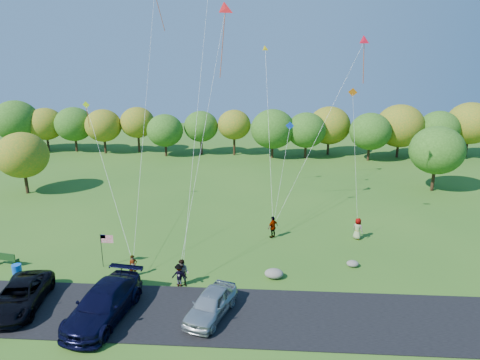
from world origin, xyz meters
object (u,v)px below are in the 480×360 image
at_px(minivan_dark, 20,296).
at_px(flyer_a, 133,266).
at_px(minivan_silver, 211,304).
at_px(flyer_c, 179,275).
at_px(flyer_d, 273,227).
at_px(park_bench, 5,259).
at_px(flyer_b, 183,273).
at_px(minivan_navy, 104,304).
at_px(trash_barrel, 17,271).
at_px(flyer_e, 358,229).

relative_size(minivan_dark, flyer_a, 3.56).
xyz_separation_m(minivan_silver, flyer_c, (-2.59, 3.38, -0.04)).
bearing_deg(flyer_d, minivan_silver, 27.34).
bearing_deg(park_bench, flyer_b, 2.27).
distance_m(minivan_navy, trash_barrel, 9.11).
bearing_deg(trash_barrel, park_bench, 138.94).
xyz_separation_m(flyer_a, park_bench, (-9.99, 0.94, -0.24)).
relative_size(minivan_navy, trash_barrel, 6.87).
distance_m(flyer_b, trash_barrel, 11.88).
bearing_deg(minivan_navy, flyer_a, 95.94).
xyz_separation_m(flyer_a, flyer_b, (3.73, -1.06, 0.16)).
bearing_deg(minivan_navy, flyer_e, 44.19).
bearing_deg(minivan_silver, minivan_dark, -162.49).
bearing_deg(flyer_c, minivan_dark, 16.68).
xyz_separation_m(minivan_dark, flyer_a, (5.75, 4.35, -0.05)).
xyz_separation_m(flyer_b, flyer_e, (13.31, 8.54, -0.02)).
distance_m(flyer_c, flyer_d, 10.55).
bearing_deg(flyer_c, minivan_silver, 124.87).
xyz_separation_m(flyer_d, trash_barrel, (-18.02, -7.97, -0.49)).
distance_m(flyer_a, park_bench, 10.03).
bearing_deg(flyer_c, park_bench, -11.23).
bearing_deg(minivan_silver, minivan_navy, -156.34).
xyz_separation_m(flyer_b, flyer_c, (-0.21, -0.04, -0.14)).
xyz_separation_m(minivan_dark, minivan_silver, (11.85, -0.14, 0.00)).
bearing_deg(flyer_d, flyer_e, 136.60).
xyz_separation_m(minivan_dark, park_bench, (-4.23, 5.29, -0.29)).
height_order(minivan_navy, park_bench, minivan_navy).
height_order(flyer_b, trash_barrel, flyer_b).
bearing_deg(minivan_dark, minivan_navy, -15.84).
height_order(minivan_silver, flyer_b, flyer_b).
relative_size(flyer_a, park_bench, 0.85).
bearing_deg(flyer_e, flyer_d, 45.13).
xyz_separation_m(minivan_silver, trash_barrel, (-14.24, 3.81, -0.38)).
height_order(minivan_silver, flyer_c, minivan_silver).
relative_size(minivan_silver, park_bench, 2.48).
bearing_deg(minivan_dark, minivan_silver, -8.90).
height_order(minivan_silver, flyer_d, flyer_d).
xyz_separation_m(flyer_a, trash_barrel, (-8.14, -0.67, -0.32)).
height_order(flyer_c, flyer_d, flyer_d).
bearing_deg(flyer_c, flyer_b, -171.53).
relative_size(flyer_a, flyer_b, 0.84).
height_order(flyer_b, flyer_c, flyer_b).
xyz_separation_m(minivan_dark, flyer_d, (15.64, 11.64, 0.11)).
bearing_deg(minivan_silver, flyer_c, 145.63).
bearing_deg(park_bench, trash_barrel, -30.46).
relative_size(minivan_dark, flyer_c, 3.50).
bearing_deg(trash_barrel, flyer_e, 17.94).
xyz_separation_m(minivan_navy, flyer_d, (10.07, 12.39, -0.05)).
distance_m(flyer_a, flyer_c, 3.68).
distance_m(minivan_navy, flyer_d, 15.96).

